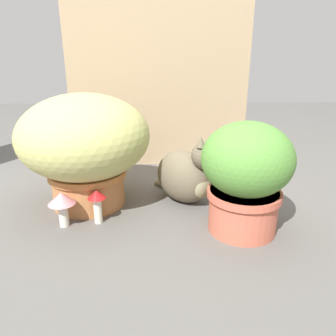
{
  "coord_description": "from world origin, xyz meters",
  "views": [
    {
      "loc": [
        0.09,
        -1.16,
        0.59
      ],
      "look_at": [
        0.13,
        -0.01,
        0.18
      ],
      "focal_mm": 33.93,
      "sensor_mm": 36.0,
      "label": 1
    }
  ],
  "objects_px": {
    "grass_planter": "(85,144)",
    "mushroom_ornament_pink": "(62,202)",
    "leafy_planter": "(246,174)",
    "cat": "(187,175)",
    "mushroom_ornament_red": "(97,201)"
  },
  "relations": [
    {
      "from": "grass_planter",
      "to": "mushroom_ornament_pink",
      "type": "xyz_separation_m",
      "value": [
        -0.06,
        -0.19,
        -0.16
      ]
    },
    {
      "from": "grass_planter",
      "to": "leafy_planter",
      "type": "distance_m",
      "value": 0.63
    },
    {
      "from": "grass_planter",
      "to": "mushroom_ornament_red",
      "type": "distance_m",
      "value": 0.25
    },
    {
      "from": "grass_planter",
      "to": "leafy_planter",
      "type": "bearing_deg",
      "value": -21.45
    },
    {
      "from": "cat",
      "to": "mushroom_ornament_red",
      "type": "height_order",
      "value": "cat"
    },
    {
      "from": "leafy_planter",
      "to": "cat",
      "type": "distance_m",
      "value": 0.31
    },
    {
      "from": "leafy_planter",
      "to": "mushroom_ornament_pink",
      "type": "relative_size",
      "value": 2.95
    },
    {
      "from": "leafy_planter",
      "to": "mushroom_ornament_red",
      "type": "bearing_deg",
      "value": 172.82
    },
    {
      "from": "grass_planter",
      "to": "mushroom_ornament_pink",
      "type": "height_order",
      "value": "grass_planter"
    },
    {
      "from": "grass_planter",
      "to": "mushroom_ornament_pink",
      "type": "distance_m",
      "value": 0.25
    },
    {
      "from": "grass_planter",
      "to": "cat",
      "type": "height_order",
      "value": "grass_planter"
    },
    {
      "from": "mushroom_ornament_pink",
      "to": "mushroom_ornament_red",
      "type": "xyz_separation_m",
      "value": [
        0.12,
        0.02,
        -0.01
      ]
    },
    {
      "from": "grass_planter",
      "to": "leafy_planter",
      "type": "relative_size",
      "value": 1.31
    },
    {
      "from": "grass_planter",
      "to": "mushroom_ornament_pink",
      "type": "bearing_deg",
      "value": -107.14
    },
    {
      "from": "cat",
      "to": "mushroom_ornament_pink",
      "type": "xyz_separation_m",
      "value": [
        -0.46,
        -0.19,
        -0.02
      ]
    }
  ]
}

